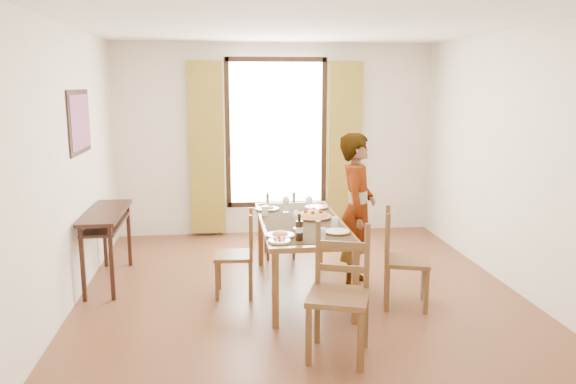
{
  "coord_description": "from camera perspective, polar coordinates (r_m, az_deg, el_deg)",
  "views": [
    {
      "loc": [
        -0.79,
        -5.46,
        2.14
      ],
      "look_at": [
        -0.08,
        0.39,
        1.0
      ],
      "focal_mm": 35.0,
      "sensor_mm": 36.0,
      "label": 1
    }
  ],
  "objects": [
    {
      "name": "room_shell",
      "position": [
        5.67,
        1.09,
        4.91
      ],
      "size": [
        4.6,
        5.1,
        2.74
      ],
      "color": "silver",
      "rests_on": "ground"
    },
    {
      "name": "man",
      "position": [
        5.99,
        7.01,
        -1.87
      ],
      "size": [
        0.85,
        0.77,
        1.64
      ],
      "primitive_type": "imported",
      "rotation": [
        0.0,
        0.0,
        1.23
      ],
      "color": "gray",
      "rests_on": "ground"
    },
    {
      "name": "plate_ne",
      "position": [
        6.35,
        2.96,
        -1.4
      ],
      "size": [
        0.27,
        0.27,
        0.05
      ],
      "primitive_type": null,
      "color": "silver",
      "rests_on": "dining_table"
    },
    {
      "name": "tumbler_a",
      "position": [
        5.52,
        4.77,
        -3.07
      ],
      "size": [
        0.07,
        0.07,
        0.1
      ],
      "primitive_type": "cylinder",
      "color": "silver",
      "rests_on": "dining_table"
    },
    {
      "name": "pasta_platter",
      "position": [
        5.87,
        2.58,
        -2.18
      ],
      "size": [
        0.4,
        0.4,
        0.1
      ],
      "primitive_type": null,
      "color": "#B73017",
      "rests_on": "dining_table"
    },
    {
      "name": "plate_se",
      "position": [
        5.32,
        5.02,
        -3.87
      ],
      "size": [
        0.27,
        0.27,
        0.05
      ],
      "primitive_type": null,
      "color": "silver",
      "rests_on": "dining_table"
    },
    {
      "name": "tumbler_b",
      "position": [
        6.0,
        -2.38,
        -1.91
      ],
      "size": [
        0.07,
        0.07,
        0.1
      ],
      "primitive_type": "cylinder",
      "color": "silver",
      "rests_on": "dining_table"
    },
    {
      "name": "plate_sw",
      "position": [
        5.18,
        -0.81,
        -4.23
      ],
      "size": [
        0.27,
        0.27,
        0.05
      ],
      "primitive_type": null,
      "color": "silver",
      "rests_on": "dining_table"
    },
    {
      "name": "chair_east",
      "position": [
        5.58,
        11.59,
        -6.95
      ],
      "size": [
        0.53,
        0.53,
        0.96
      ],
      "rotation": [
        0.0,
        0.0,
        1.28
      ],
      "color": "brown",
      "rests_on": "ground"
    },
    {
      "name": "wine_glass_b",
      "position": [
        6.14,
        2.16,
        -1.2
      ],
      "size": [
        0.08,
        0.08,
        0.18
      ],
      "primitive_type": null,
      "color": "white",
      "rests_on": "dining_table"
    },
    {
      "name": "chair_south",
      "position": [
        4.52,
        5.19,
        -10.51
      ],
      "size": [
        0.59,
        0.59,
        1.05
      ],
      "rotation": [
        0.0,
        0.0,
        -0.34
      ],
      "color": "brown",
      "rests_on": "ground"
    },
    {
      "name": "plate_nw",
      "position": [
        6.27,
        -2.12,
        -1.56
      ],
      "size": [
        0.27,
        0.27,
        0.05
      ],
      "primitive_type": null,
      "color": "silver",
      "rests_on": "dining_table"
    },
    {
      "name": "wine_glass_c",
      "position": [
        6.11,
        -0.21,
        -1.24
      ],
      "size": [
        0.08,
        0.08,
        0.18
      ],
      "primitive_type": null,
      "color": "white",
      "rests_on": "dining_table"
    },
    {
      "name": "chair_north",
      "position": [
        7.0,
        -0.86,
        -3.51
      ],
      "size": [
        0.38,
        0.38,
        0.84
      ],
      "rotation": [
        0.0,
        0.0,
        3.15
      ],
      "color": "brown",
      "rests_on": "ground"
    },
    {
      "name": "console_table",
      "position": [
        6.35,
        -17.98,
        -2.84
      ],
      "size": [
        0.38,
        1.2,
        0.8
      ],
      "color": "black",
      "rests_on": "ground"
    },
    {
      "name": "chair_west",
      "position": [
        5.78,
        -5.18,
        -6.52
      ],
      "size": [
        0.41,
        0.41,
        0.88
      ],
      "rotation": [
        0.0,
        0.0,
        -1.64
      ],
      "color": "brown",
      "rests_on": "ground"
    },
    {
      "name": "wine_glass_a",
      "position": [
        5.42,
        0.88,
        -2.83
      ],
      "size": [
        0.08,
        0.08,
        0.18
      ],
      "primitive_type": null,
      "color": "white",
      "rests_on": "dining_table"
    },
    {
      "name": "ground",
      "position": [
        5.92,
        1.26,
        -10.25
      ],
      "size": [
        5.0,
        5.0,
        0.0
      ],
      "primitive_type": "plane",
      "color": "#4A2817",
      "rests_on": "ground"
    },
    {
      "name": "tumbler_c",
      "position": [
        5.1,
        3.46,
        -4.24
      ],
      "size": [
        0.07,
        0.07,
        0.1
      ],
      "primitive_type": "cylinder",
      "color": "silver",
      "rests_on": "dining_table"
    },
    {
      "name": "caprese_plate",
      "position": [
        5.01,
        -0.89,
        -4.85
      ],
      "size": [
        0.2,
        0.2,
        0.04
      ],
      "primitive_type": null,
      "color": "silver",
      "rests_on": "dining_table"
    },
    {
      "name": "wine_bottle",
      "position": [
        5.03,
        1.16,
        -3.57
      ],
      "size": [
        0.07,
        0.07,
        0.25
      ],
      "primitive_type": null,
      "color": "black",
      "rests_on": "dining_table"
    },
    {
      "name": "dining_table",
      "position": [
        5.8,
        1.37,
        -3.55
      ],
      "size": [
        0.84,
        1.89,
        0.76
      ],
      "color": "brown",
      "rests_on": "ground"
    }
  ]
}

